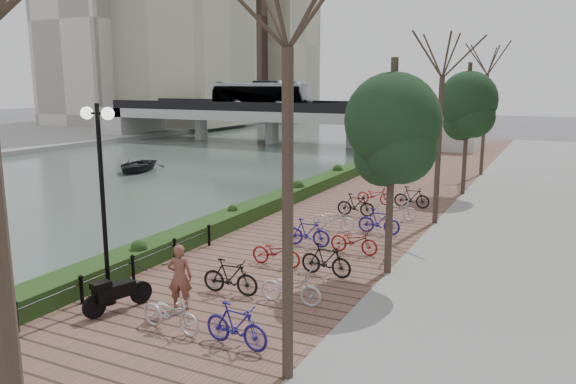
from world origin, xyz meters
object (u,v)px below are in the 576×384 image
Objects in this scene: motorcycle at (118,292)px; pedestrian at (180,277)px; boat at (136,165)px; lamppost at (100,163)px.

pedestrian is (1.37, 0.79, 0.36)m from motorcycle.
pedestrian is at bearing -62.62° from boat.
motorcycle is (0.58, -0.26, -3.26)m from lamppost.
pedestrian reaches higher than boat.
motorcycle is 0.38× the size of boat.
pedestrian is at bearing 47.41° from motorcycle.
lamppost is 1.22× the size of boat.
lamppost is at bearing -66.49° from boat.
lamppost is 3.32m from motorcycle.
lamppost is 3.53m from pedestrian.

